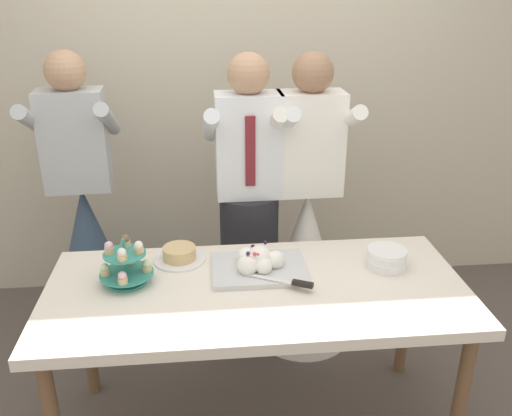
# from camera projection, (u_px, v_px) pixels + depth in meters

# --- Properties ---
(rear_wall) EXTENTS (5.20, 0.10, 2.90)m
(rear_wall) POSITION_uv_depth(u_px,v_px,m) (234.00, 71.00, 3.35)
(rear_wall) COLOR beige
(rear_wall) RESTS_ON ground_plane
(dessert_table) EXTENTS (1.80, 0.80, 0.78)m
(dessert_table) POSITION_uv_depth(u_px,v_px,m) (257.00, 301.00, 2.32)
(dessert_table) COLOR silver
(dessert_table) RESTS_ON ground_plane
(cupcake_stand) EXTENTS (0.23, 0.23, 0.21)m
(cupcake_stand) POSITION_uv_depth(u_px,v_px,m) (126.00, 265.00, 2.29)
(cupcake_stand) COLOR teal
(cupcake_stand) RESTS_ON dessert_table
(main_cake_tray) EXTENTS (0.42, 0.37, 0.12)m
(main_cake_tray) POSITION_uv_depth(u_px,v_px,m) (259.00, 264.00, 2.39)
(main_cake_tray) COLOR silver
(main_cake_tray) RESTS_ON dessert_table
(plate_stack) EXTENTS (0.18, 0.18, 0.09)m
(plate_stack) POSITION_uv_depth(u_px,v_px,m) (387.00, 258.00, 2.43)
(plate_stack) COLOR white
(plate_stack) RESTS_ON dessert_table
(round_cake) EXTENTS (0.24, 0.24, 0.07)m
(round_cake) POSITION_uv_depth(u_px,v_px,m) (179.00, 255.00, 2.49)
(round_cake) COLOR white
(round_cake) RESTS_ON dessert_table
(person_groom) EXTENTS (0.46, 0.49, 1.66)m
(person_groom) POSITION_uv_depth(u_px,v_px,m) (249.00, 224.00, 2.94)
(person_groom) COLOR #232328
(person_groom) RESTS_ON ground_plane
(person_bride) EXTENTS (0.56, 0.56, 1.66)m
(person_bride) POSITION_uv_depth(u_px,v_px,m) (306.00, 247.00, 3.04)
(person_bride) COLOR white
(person_bride) RESTS_ON ground_plane
(person_guest) EXTENTS (0.56, 0.56, 1.66)m
(person_guest) POSITION_uv_depth(u_px,v_px,m) (89.00, 243.00, 3.09)
(person_guest) COLOR #334760
(person_guest) RESTS_ON ground_plane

